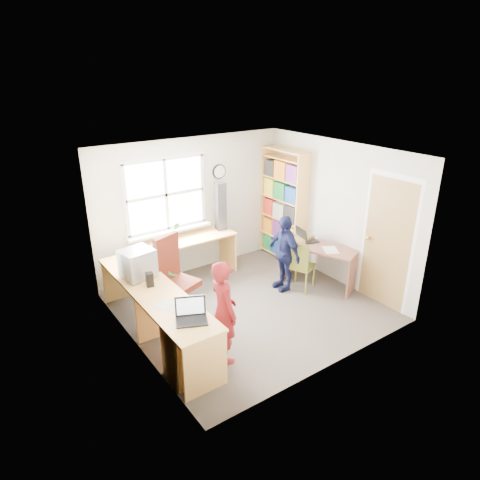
% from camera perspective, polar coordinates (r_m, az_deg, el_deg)
% --- Properties ---
extents(room, '(3.64, 3.44, 2.44)m').
position_cam_1_polar(room, '(6.27, 0.89, 1.00)').
color(room, '#463E37').
rests_on(room, ground).
extents(l_desk, '(2.38, 2.95, 0.75)m').
position_cam_1_polar(l_desk, '(5.71, -7.82, -10.09)').
color(l_desk, '#FFBF65').
rests_on(l_desk, ground).
extents(right_desk, '(0.99, 1.34, 0.70)m').
position_cam_1_polar(right_desk, '(7.29, 10.55, -2.25)').
color(right_desk, brown).
rests_on(right_desk, ground).
extents(bookshelf, '(0.30, 1.02, 2.10)m').
position_cam_1_polar(bookshelf, '(8.11, 5.78, 4.28)').
color(bookshelf, '#FFBF65').
rests_on(bookshelf, ground).
extents(swivel_chair, '(0.74, 0.74, 1.23)m').
position_cam_1_polar(swivel_chair, '(6.41, -8.62, -5.51)').
color(swivel_chair, black).
rests_on(swivel_chair, ground).
extents(wooden_chair, '(0.50, 0.50, 0.87)m').
position_cam_1_polar(wooden_chair, '(7.07, 8.02, -3.22)').
color(wooden_chair, olive).
rests_on(wooden_chair, ground).
extents(crt_monitor, '(0.47, 0.44, 0.41)m').
position_cam_1_polar(crt_monitor, '(6.06, -13.49, -3.06)').
color(crt_monitor, '#99999D').
rests_on(crt_monitor, l_desk).
extents(laptop_left, '(0.45, 0.42, 0.25)m').
position_cam_1_polar(laptop_left, '(5.07, -6.55, -9.84)').
color(laptop_left, black).
rests_on(laptop_left, l_desk).
extents(laptop_right, '(0.36, 0.40, 0.24)m').
position_cam_1_polar(laptop_right, '(7.40, 8.70, 0.34)').
color(laptop_right, black).
rests_on(laptop_right, right_desk).
extents(speaker_a, '(0.12, 0.12, 0.19)m').
position_cam_1_polar(speaker_a, '(5.84, -11.96, -5.18)').
color(speaker_a, black).
rests_on(speaker_a, l_desk).
extents(speaker_b, '(0.10, 0.10, 0.18)m').
position_cam_1_polar(speaker_b, '(6.43, -14.56, -2.84)').
color(speaker_b, black).
rests_on(speaker_b, l_desk).
extents(cd_tower, '(0.19, 0.17, 0.86)m').
position_cam_1_polar(cd_tower, '(7.57, -2.62, 4.49)').
color(cd_tower, black).
rests_on(cd_tower, l_desk).
extents(game_box, '(0.39, 0.39, 0.06)m').
position_cam_1_polar(game_box, '(7.47, 8.27, 0.39)').
color(game_box, red).
rests_on(game_box, right_desk).
extents(paper_a, '(0.33, 0.38, 0.00)m').
position_cam_1_polar(paper_a, '(5.39, -9.53, -8.58)').
color(paper_a, silver).
rests_on(paper_a, l_desk).
extents(paper_b, '(0.35, 0.38, 0.00)m').
position_cam_1_polar(paper_b, '(7.11, 11.98, -1.29)').
color(paper_b, silver).
rests_on(paper_b, right_desk).
extents(potted_plant, '(0.20, 0.18, 0.31)m').
position_cam_1_polar(potted_plant, '(7.28, -8.65, 1.22)').
color(potted_plant, '#317A31').
rests_on(potted_plant, l_desk).
extents(person_red, '(0.38, 0.53, 1.36)m').
position_cam_1_polar(person_red, '(5.34, -2.19, -9.50)').
color(person_red, maroon).
rests_on(person_red, ground).
extents(person_green, '(0.60, 0.68, 1.15)m').
position_cam_1_polar(person_green, '(6.61, -10.18, -4.28)').
color(person_green, '#338042').
rests_on(person_green, ground).
extents(person_navy, '(0.36, 0.77, 1.28)m').
position_cam_1_polar(person_navy, '(7.04, 5.90, -1.73)').
color(person_navy, '#13173B').
rests_on(person_navy, ground).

